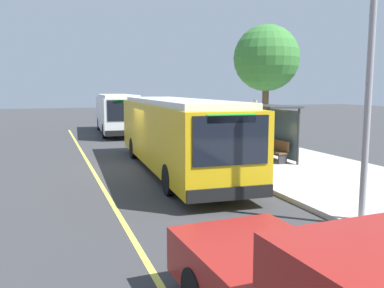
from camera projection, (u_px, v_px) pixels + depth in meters
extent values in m
plane|color=#38383A|center=(145.00, 167.00, 17.69)|extent=(120.00, 120.00, 0.00)
cube|color=#B7B2A8|center=(267.00, 158.00, 19.68)|extent=(44.00, 6.40, 0.15)
cube|color=#E0D64C|center=(93.00, 170.00, 16.96)|extent=(36.00, 0.14, 0.01)
cube|color=gold|center=(175.00, 134.00, 16.66)|extent=(12.13, 3.13, 2.40)
cube|color=silver|center=(175.00, 102.00, 16.49)|extent=(11.16, 2.83, 0.20)
cube|color=black|center=(231.00, 141.00, 10.89)|extent=(0.14, 2.17, 1.34)
cube|color=black|center=(205.00, 126.00, 17.00)|extent=(10.57, 0.55, 1.06)
cube|color=black|center=(205.00, 156.00, 17.16)|extent=(11.41, 0.58, 0.28)
cube|color=#26D83F|center=(232.00, 119.00, 10.81)|extent=(0.10, 1.40, 0.24)
cube|color=black|center=(231.00, 194.00, 11.07)|extent=(0.20, 2.50, 0.36)
cylinder|color=black|center=(237.00, 175.00, 13.60)|extent=(1.01, 0.33, 1.00)
cylinder|color=black|center=(169.00, 180.00, 12.94)|extent=(1.01, 0.33, 1.00)
cylinder|color=black|center=(179.00, 146.00, 20.55)|extent=(1.01, 0.33, 1.00)
cylinder|color=black|center=(134.00, 148.00, 19.89)|extent=(1.01, 0.33, 1.00)
cube|color=white|center=(117.00, 113.00, 31.13)|extent=(10.17, 3.19, 2.40)
cube|color=silver|center=(116.00, 96.00, 30.96)|extent=(9.36, 2.88, 0.20)
cube|color=black|center=(124.00, 111.00, 26.28)|extent=(0.18, 2.17, 1.34)
cube|color=black|center=(134.00, 109.00, 31.44)|extent=(8.81, 0.61, 1.06)
cube|color=#197259|center=(134.00, 125.00, 31.61)|extent=(9.51, 0.64, 0.28)
cube|color=#26D83F|center=(124.00, 101.00, 26.20)|extent=(0.12, 1.40, 0.24)
cube|color=black|center=(125.00, 133.00, 26.46)|extent=(0.24, 2.50, 0.36)
cylinder|color=black|center=(138.00, 130.00, 28.62)|extent=(1.02, 0.34, 1.00)
cylinder|color=black|center=(104.00, 131.00, 27.99)|extent=(1.02, 0.34, 1.00)
cylinder|color=black|center=(127.00, 123.00, 34.45)|extent=(1.02, 0.34, 1.00)
cylinder|color=black|center=(99.00, 124.00, 33.82)|extent=(1.02, 0.34, 1.00)
cylinder|color=black|center=(299.00, 272.00, 6.66)|extent=(0.77, 0.28, 0.76)
cylinder|color=#333338|center=(298.00, 137.00, 17.30)|extent=(0.10, 0.10, 2.40)
cylinder|color=#333338|center=(271.00, 138.00, 16.87)|extent=(0.10, 0.10, 2.40)
cylinder|color=#333338|center=(267.00, 131.00, 19.73)|extent=(0.10, 0.10, 2.40)
cylinder|color=#333338|center=(243.00, 132.00, 19.29)|extent=(0.10, 0.10, 2.40)
cube|color=#333338|center=(270.00, 106.00, 18.13)|extent=(2.90, 1.60, 0.08)
cube|color=#4C606B|center=(282.00, 134.00, 18.51)|extent=(2.47, 0.04, 2.16)
cube|color=navy|center=(255.00, 132.00, 19.52)|extent=(0.06, 1.11, 1.82)
cube|color=brown|center=(274.00, 151.00, 18.21)|extent=(1.60, 0.44, 0.06)
cube|color=brown|center=(279.00, 145.00, 18.26)|extent=(1.60, 0.05, 0.44)
cube|color=#333338|center=(266.00, 154.00, 18.92)|extent=(0.08, 0.40, 0.45)
cube|color=#333338|center=(282.00, 159.00, 17.57)|extent=(0.08, 0.40, 0.45)
cylinder|color=#333338|center=(254.00, 137.00, 15.58)|extent=(0.07, 0.07, 2.80)
cube|color=white|center=(254.00, 108.00, 15.43)|extent=(0.44, 0.03, 0.56)
cube|color=red|center=(253.00, 108.00, 15.42)|extent=(0.40, 0.01, 0.16)
cylinder|color=brown|center=(265.00, 115.00, 22.73)|extent=(0.36, 0.36, 3.54)
sphere|color=#387A33|center=(266.00, 58.00, 22.31)|extent=(3.60, 3.60, 3.60)
cylinder|color=gray|center=(369.00, 89.00, 9.64)|extent=(0.16, 0.16, 6.40)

